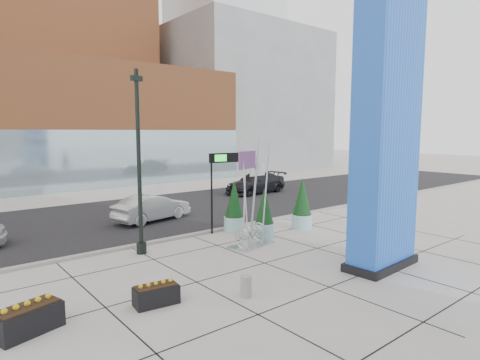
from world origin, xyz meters
TOP-DOWN VIEW (x-y plane):
  - ground at (0.00, 0.00)m, footprint 160.00×160.00m
  - street_asphalt at (0.00, 10.00)m, footprint 80.00×12.00m
  - curb_edge at (0.00, 4.00)m, footprint 80.00×0.30m
  - tower_podium at (1.00, 27.00)m, footprint 34.00×10.00m
  - tower_glass_front at (1.00, 22.20)m, footprint 34.00×0.60m
  - building_grey_parking at (26.00, 32.00)m, footprint 20.00×18.00m
  - building_pale_office at (36.00, 48.00)m, footprint 16.00×16.00m
  - blue_pylon at (4.00, -3.94)m, footprint 3.11×1.50m
  - lamp_post at (-2.01, 3.00)m, footprint 0.49×0.40m
  - public_art_sculpture at (2.18, 1.12)m, footprint 2.19×1.40m
  - concrete_bollard at (-1.50, -2.90)m, footprint 0.33×0.33m
  - overhead_street_sign at (2.66, 3.80)m, footprint 1.81×0.37m
  - round_planter_east at (6.12, 1.80)m, footprint 1.03×1.03m
  - round_planter_mid at (3.20, 3.60)m, footprint 1.00×1.00m
  - round_planter_west at (3.56, 1.80)m, footprint 0.93×0.93m
  - box_planter_north at (-3.80, -1.70)m, footprint 1.29×0.77m
  - box_planter_south at (-6.96, -1.20)m, footprint 1.64×1.14m
  - car_silver_mid at (1.06, 8.11)m, footprint 4.60×2.46m
  - car_dark_east at (12.06, 12.04)m, footprint 5.64×2.70m

SIDE VIEW (x-z plane):
  - ground at x=0.00m, z-range 0.00..0.00m
  - street_asphalt at x=0.00m, z-range 0.00..0.02m
  - curb_edge at x=0.00m, z-range 0.00..0.12m
  - box_planter_north at x=-3.80m, z-range -0.03..0.65m
  - concrete_bollard at x=-1.50m, z-range 0.00..0.64m
  - box_planter_south at x=-6.96m, z-range -0.03..0.78m
  - car_silver_mid at x=1.06m, z-range 0.00..1.44m
  - car_dark_east at x=12.06m, z-range 0.00..1.58m
  - round_planter_west at x=3.56m, z-range -0.06..2.27m
  - round_planter_mid at x=3.20m, z-range -0.07..2.44m
  - public_art_sculpture at x=2.18m, z-range -1.10..3.51m
  - round_planter_east at x=6.12m, z-range -0.07..2.50m
  - tower_glass_front at x=1.00m, z-range 0.00..5.00m
  - lamp_post at x=-2.01m, z-range -0.66..6.58m
  - overhead_street_sign at x=2.66m, z-range 1.38..5.22m
  - blue_pylon at x=4.00m, z-range -0.17..9.99m
  - tower_podium at x=1.00m, z-range 0.00..11.00m
  - building_grey_parking at x=26.00m, z-range 0.00..18.00m
  - building_pale_office at x=36.00m, z-range 0.00..55.00m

